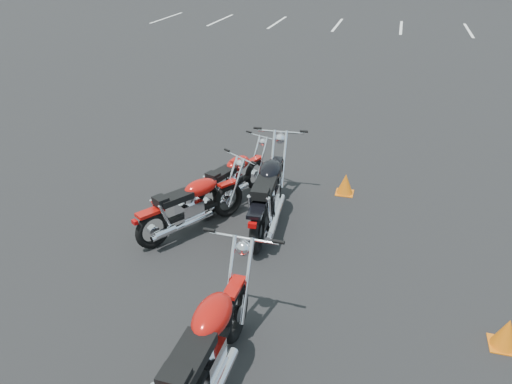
% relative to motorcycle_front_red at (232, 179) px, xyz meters
% --- Properties ---
extents(ground, '(120.00, 120.00, 0.00)m').
position_rel_motorcycle_front_red_xyz_m(ground, '(0.41, -1.39, -0.41)').
color(ground, black).
rests_on(ground, ground).
extents(motorcycle_front_red, '(0.99, 1.80, 0.89)m').
position_rel_motorcycle_front_red_xyz_m(motorcycle_front_red, '(0.00, 0.00, 0.00)').
color(motorcycle_front_red, black).
rests_on(motorcycle_front_red, ground).
extents(motorcycle_second_black, '(0.88, 2.29, 1.12)m').
position_rel_motorcycle_front_red_xyz_m(motorcycle_second_black, '(0.72, -0.51, 0.10)').
color(motorcycle_second_black, black).
rests_on(motorcycle_second_black, ground).
extents(motorcycle_third_red, '(1.37, 1.79, 0.94)m').
position_rel_motorcycle_front_red_xyz_m(motorcycle_third_red, '(-0.28, -1.02, 0.02)').
color(motorcycle_third_red, black).
rests_on(motorcycle_third_red, ground).
extents(motorcycle_rear_red, '(0.89, 2.30, 1.12)m').
position_rel_motorcycle_front_red_xyz_m(motorcycle_rear_red, '(0.94, -3.72, 0.10)').
color(motorcycle_rear_red, black).
rests_on(motorcycle_rear_red, ground).
extents(training_cone_near, '(0.29, 0.29, 0.35)m').
position_rel_motorcycle_front_red_xyz_m(training_cone_near, '(1.73, 0.78, -0.23)').
color(training_cone_near, orange).
rests_on(training_cone_near, ground).
extents(training_cone_far, '(0.29, 0.29, 0.35)m').
position_rel_motorcycle_front_red_xyz_m(training_cone_far, '(3.74, -2.32, -0.23)').
color(training_cone_far, orange).
rests_on(training_cone_far, ground).
extents(parking_line_stripes, '(15.12, 4.00, 0.01)m').
position_rel_motorcycle_front_red_xyz_m(parking_line_stripes, '(-2.09, 18.61, -0.40)').
color(parking_line_stripes, silver).
rests_on(parking_line_stripes, ground).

